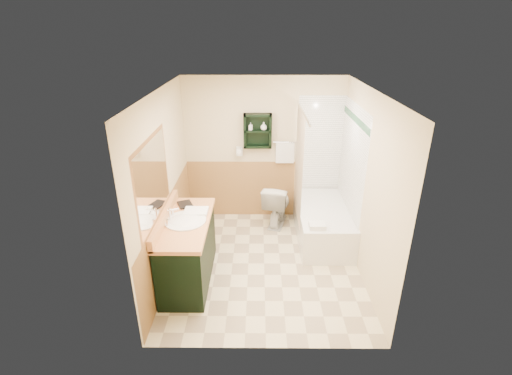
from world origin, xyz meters
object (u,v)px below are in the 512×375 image
Objects in this scene: vanity at (188,251)px; bathtub at (323,223)px; wall_shelf at (258,131)px; hair_dryer at (239,151)px; vanity_book at (178,198)px; soap_bottle_b at (264,127)px; toilet at (277,204)px; soap_bottle_a at (251,128)px.

vanity is 0.91× the size of bathtub.
wall_shelf is 0.46m from hair_dryer.
vanity_book is at bearing -128.65° from wall_shelf.
hair_dryer is (-0.30, 0.02, -0.35)m from wall_shelf.
bathtub is 6.28× the size of vanity_book.
soap_bottle_b is (-0.93, 0.70, 1.35)m from bathtub.
soap_bottle_b is (0.10, -0.01, 0.07)m from wall_shelf.
toilet is 5.90× the size of soap_bottle_a.
vanity is 2.23m from soap_bottle_a.
wall_shelf is 0.37× the size of bathtub.
bathtub is (1.03, -0.70, -1.29)m from wall_shelf.
soap_bottle_a is at bearing -12.01° from toilet.
hair_dryer is at bearing 175.66° from soap_bottle_b.
wall_shelf reaches higher than vanity.
hair_dryer is 0.44m from soap_bottle_a.
hair_dryer reaches higher than vanity_book.
vanity is 0.71m from vanity_book.
bathtub is 2.08× the size of toilet.
hair_dryer is 0.33× the size of toilet.
wall_shelf reaches higher than vanity_book.
hair_dryer is at bearing 37.15° from vanity_book.
soap_bottle_b reaches higher than soap_bottle_a.
toilet reaches higher than bathtub.
vanity_book reaches higher than toilet.
vanity_book is (-1.39, -1.11, 0.63)m from toilet.
soap_bottle_b is (0.99, 1.73, 1.18)m from vanity.
wall_shelf reaches higher than soap_bottle_b.
vanity is 10.45× the size of soap_bottle_b.
bathtub is 1.78m from soap_bottle_b.
soap_bottle_b reaches higher than toilet.
soap_bottle_a is (-0.44, 0.21, 1.24)m from toilet.
wall_shelf reaches higher than soap_bottle_a.
vanity_book is at bearing -125.68° from soap_bottle_a.
hair_dryer reaches higher than vanity.
vanity reaches higher than toilet.
hair_dryer is 2.01m from vanity.
bathtub is 2.29m from vanity_book.
bathtub is at bearing -6.85° from vanity_book.
soap_bottle_b reaches higher than hair_dryer.
soap_bottle_b is (0.21, 0.00, 0.02)m from soap_bottle_a.
hair_dryer is 1.08m from toilet.
vanity_book is at bearing 52.61° from toilet.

